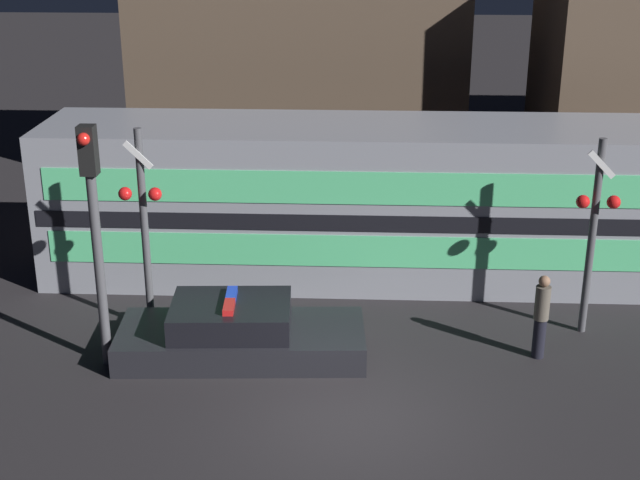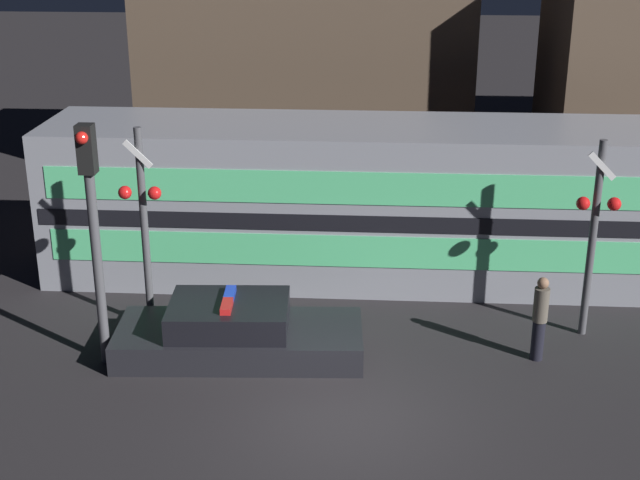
{
  "view_description": "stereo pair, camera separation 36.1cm",
  "coord_description": "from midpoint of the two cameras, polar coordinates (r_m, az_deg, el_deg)",
  "views": [
    {
      "loc": [
        0.08,
        -13.35,
        8.36
      ],
      "look_at": [
        -0.74,
        4.36,
        1.64
      ],
      "focal_mm": 50.0,
      "sensor_mm": 36.0,
      "label": 1
    },
    {
      "loc": [
        0.44,
        -13.33,
        8.36
      ],
      "look_at": [
        -0.74,
        4.36,
        1.64
      ],
      "focal_mm": 50.0,
      "sensor_mm": 36.0,
      "label": 2
    }
  ],
  "objects": [
    {
      "name": "crossing_signal_near",
      "position": [
        18.49,
        16.58,
        0.79
      ],
      "size": [
        0.87,
        0.37,
        4.12
      ],
      "color": "#4C4C51",
      "rests_on": "ground_plane"
    },
    {
      "name": "police_car",
      "position": [
        17.65,
        -5.81,
        -6.01
      ],
      "size": [
        4.92,
        2.2,
        1.22
      ],
      "rotation": [
        0.0,
        0.0,
        0.06
      ],
      "color": "black",
      "rests_on": "ground_plane"
    },
    {
      "name": "crossing_signal_far",
      "position": [
        18.23,
        -11.79,
        1.22
      ],
      "size": [
        0.87,
        0.37,
        4.29
      ],
      "color": "#4C4C51",
      "rests_on": "ground_plane"
    },
    {
      "name": "ground_plane",
      "position": [
        15.74,
        1.34,
        -11.33
      ],
      "size": [
        120.0,
        120.0,
        0.0
      ],
      "primitive_type": "plane",
      "color": "#262326"
    },
    {
      "name": "traffic_light_corner",
      "position": [
        16.83,
        -14.81,
        1.02
      ],
      "size": [
        0.3,
        0.46,
        4.7
      ],
      "color": "#4C4C51",
      "rests_on": "ground_plane"
    },
    {
      "name": "pedestrian",
      "position": [
        17.75,
        13.4,
        -4.75
      ],
      "size": [
        0.29,
        0.29,
        1.73
      ],
      "color": "black",
      "rests_on": "ground_plane"
    },
    {
      "name": "train",
      "position": [
        20.88,
        3.75,
        2.46
      ],
      "size": [
        15.88,
        3.09,
        3.65
      ],
      "color": "gray",
      "rests_on": "ground_plane"
    },
    {
      "name": "building_left",
      "position": [
        29.04,
        -1.55,
        10.62
      ],
      "size": [
        10.15,
        5.25,
        6.51
      ],
      "color": "brown",
      "rests_on": "ground_plane"
    }
  ]
}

